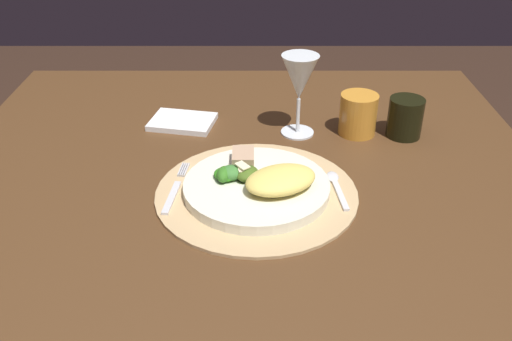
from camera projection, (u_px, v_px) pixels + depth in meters
name	position (u px, v px, depth m)	size (l,w,h in m)	color
dining_table	(244.00, 226.00, 1.11)	(1.17, 1.10, 0.74)	#4D3019
placemat	(256.00, 193.00, 0.99)	(0.36, 0.36, 0.01)	tan
dinner_plate	(256.00, 187.00, 0.98)	(0.26, 0.26, 0.02)	silver
pasta_serving	(280.00, 180.00, 0.95)	(0.13, 0.09, 0.03)	#ECD163
salad_greens	(233.00, 174.00, 0.98)	(0.09, 0.06, 0.03)	#33711F
bread_piece	(241.00, 158.00, 1.03)	(0.06, 0.04, 0.03)	tan
fork	(175.00, 190.00, 0.99)	(0.03, 0.17, 0.00)	silver
spoon	(335.00, 184.00, 1.00)	(0.03, 0.13, 0.01)	silver
napkin	(182.00, 122.00, 1.23)	(0.14, 0.10, 0.01)	white
wine_glass	(299.00, 80.00, 1.13)	(0.08, 0.08, 0.17)	silver
amber_tumbler	(358.00, 114.00, 1.17)	(0.08, 0.08, 0.09)	orange
dark_tumbler	(405.00, 117.00, 1.17)	(0.07, 0.07, 0.08)	black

